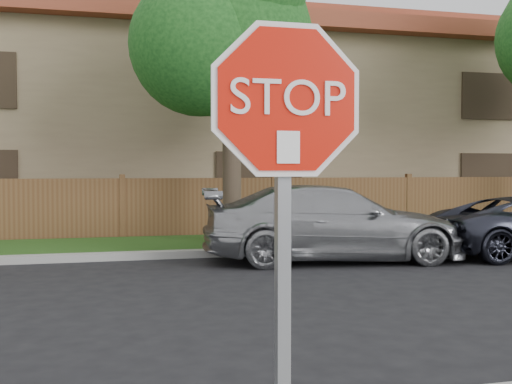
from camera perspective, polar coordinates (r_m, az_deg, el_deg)
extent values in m
cube|color=gray|center=(12.45, -12.26, -5.97)|extent=(70.00, 0.30, 0.15)
cube|color=#1E4714|center=(14.09, -12.44, -5.09)|extent=(70.00, 3.00, 0.12)
cube|color=brown|center=(15.61, -12.61, -1.66)|extent=(70.00, 0.12, 1.60)
cube|color=#8A7556|center=(21.21, -12.98, 5.29)|extent=(34.00, 8.00, 6.00)
cube|color=brown|center=(21.63, -13.06, 13.91)|extent=(35.20, 9.20, 0.50)
cube|color=brown|center=(21.76, -13.07, 15.46)|extent=(33.00, 5.50, 0.70)
cylinder|color=#382B21|center=(14.16, -2.32, 2.71)|extent=(0.44, 0.44, 3.92)
sphere|color=#133F15|center=(14.49, -2.33, 14.41)|extent=(3.80, 3.80, 3.80)
sphere|color=#133F15|center=(14.87, 0.91, 11.90)|extent=(3.00, 3.00, 3.00)
sphere|color=#133F15|center=(13.91, -5.32, 13.75)|extent=(3.20, 3.20, 3.20)
cube|color=gray|center=(2.91, 2.55, -9.28)|extent=(0.06, 0.06, 2.30)
cylinder|color=white|center=(2.81, 2.96, 8.75)|extent=(1.01, 0.02, 1.01)
cylinder|color=red|center=(2.80, 3.03, 8.78)|extent=(0.93, 0.02, 0.93)
cube|color=white|center=(2.77, 3.11, 4.28)|extent=(0.11, 0.00, 0.15)
imported|color=#999A9F|center=(12.06, 7.32, -2.95)|extent=(5.43, 2.76, 1.51)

